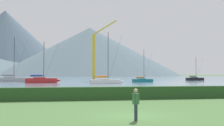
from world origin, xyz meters
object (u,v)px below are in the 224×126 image
sailboat_slip_0 (143,80)px  dock_crane (95,60)px  sailboat_slip_5 (42,80)px  person_seated_viewer (136,102)px  sailboat_slip_4 (12,79)px  sailboat_slip_6 (106,81)px  sailboat_slip_2 (195,79)px

sailboat_slip_0 → dock_crane: bearing=148.7°
sailboat_slip_5 → person_seated_viewer: size_ratio=6.47×
sailboat_slip_0 → sailboat_slip_4: 38.33m
sailboat_slip_5 → sailboat_slip_6: (15.16, -9.89, -0.06)m
sailboat_slip_5 → sailboat_slip_4: bearing=120.2°
sailboat_slip_0 → sailboat_slip_2: (24.21, 17.11, 0.03)m
sailboat_slip_2 → sailboat_slip_6: (-36.83, -29.72, 0.11)m
sailboat_slip_0 → sailboat_slip_5: bearing=179.5°
dock_crane → sailboat_slip_0: bearing=-25.2°
sailboat_slip_6 → person_seated_viewer: size_ratio=7.37×
sailboat_slip_4 → dock_crane: dock_crane is taller
sailboat_slip_0 → sailboat_slip_6: (-12.62, -12.61, 0.14)m
sailboat_slip_0 → sailboat_slip_6: sailboat_slip_6 is taller
sailboat_slip_6 → dock_crane: bearing=95.2°
sailboat_slip_0 → sailboat_slip_5: sailboat_slip_5 is taller
sailboat_slip_2 → sailboat_slip_4: 61.43m
sailboat_slip_2 → sailboat_slip_6: 47.33m
sailboat_slip_6 → sailboat_slip_4: bearing=140.7°
sailboat_slip_2 → sailboat_slip_5: size_ratio=0.79×
sailboat_slip_4 → sailboat_slip_6: size_ratio=1.09×
sailboat_slip_6 → person_seated_viewer: 55.29m
sailboat_slip_2 → person_seated_viewer: size_ratio=5.11×
sailboat_slip_0 → sailboat_slip_2: sailboat_slip_0 is taller
sailboat_slip_0 → person_seated_viewer: sailboat_slip_0 is taller
sailboat_slip_5 → dock_crane: size_ratio=0.58×
sailboat_slip_4 → dock_crane: (23.95, -4.42, 5.59)m
sailboat_slip_4 → person_seated_viewer: size_ratio=8.05×
sailboat_slip_4 → sailboat_slip_6: 33.50m
sailboat_slip_2 → sailboat_slip_6: sailboat_slip_6 is taller
sailboat_slip_0 → person_seated_viewer: bearing=-112.8°
sailboat_slip_4 → person_seated_viewer: 79.65m
sailboat_slip_5 → dock_crane: 18.17m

